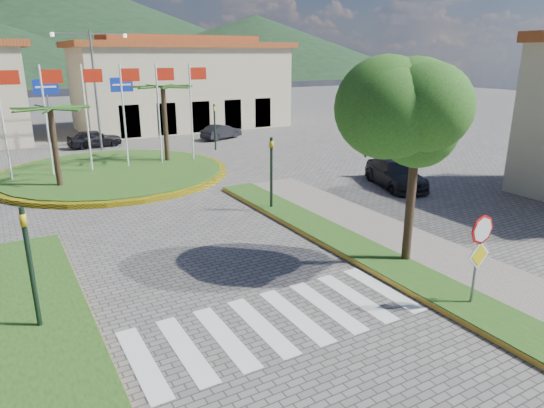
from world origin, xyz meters
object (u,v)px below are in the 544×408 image
car_dark_a (95,138)px  car_dark_b (221,132)px  roundabout_island (113,172)px  deciduous_tree (419,102)px  car_side_right (395,174)px  stop_sign (480,246)px

car_dark_a → car_dark_b: bearing=-105.1°
roundabout_island → car_dark_b: 13.01m
roundabout_island → car_dark_b: (10.25, 8.00, 0.41)m
roundabout_island → deciduous_tree: deciduous_tree is taller
roundabout_island → car_side_right: bearing=-38.9°
stop_sign → car_dark_a: stop_sign is taller
deciduous_tree → car_side_right: size_ratio=1.49×
stop_sign → car_side_right: size_ratio=0.58×
stop_sign → car_side_right: stop_sign is taller
car_dark_a → car_side_right: 22.13m
roundabout_island → car_side_right: 15.42m
stop_sign → car_dark_b: (5.36, 28.04, -1.21)m
car_dark_b → car_dark_a: bearing=60.3°
car_dark_a → roundabout_island: bearing=168.5°
roundabout_island → car_dark_a: 9.48m
deciduous_tree → car_side_right: 10.78m
deciduous_tree → car_dark_a: (-4.66, 26.43, -4.54)m
stop_sign → deciduous_tree: (0.60, 3.04, 3.38)m
deciduous_tree → car_dark_a: deciduous_tree is taller
deciduous_tree → stop_sign: bearing=-101.2°
roundabout_island → stop_sign: bearing=-76.3°
deciduous_tree → car_side_right: (6.50, 7.32, -4.51)m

